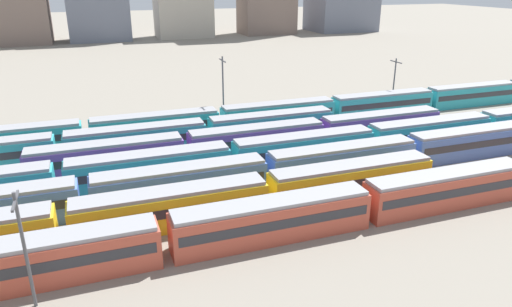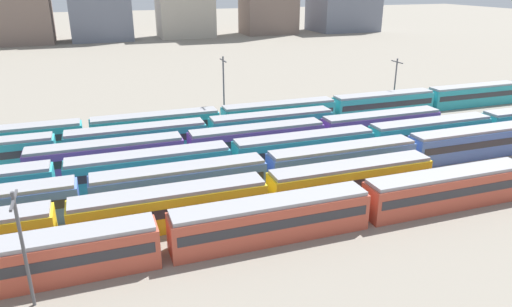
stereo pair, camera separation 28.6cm
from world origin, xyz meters
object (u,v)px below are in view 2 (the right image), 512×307
at_px(train_track_0, 365,203).
at_px(train_track_6, 333,109).
at_px(catenary_pole_1, 224,88).
at_px(train_track_2, 342,161).
at_px(catenary_pole_3, 395,81).
at_px(train_track_1, 171,207).
at_px(train_track_4, 257,140).
at_px(train_track_5, 137,140).
at_px(catenary_pole_0, 23,244).
at_px(train_track_3, 304,149).

relative_size(train_track_0, train_track_6, 0.66).
bearing_deg(train_track_0, train_track_6, 66.80).
distance_m(train_track_6, catenary_pole_1, 18.10).
xyz_separation_m(train_track_0, catenary_pole_1, (-4.00, 34.30, 4.03)).
distance_m(train_track_2, catenary_pole_3, 33.87).
height_order(train_track_0, catenary_pole_3, catenary_pole_3).
xyz_separation_m(train_track_1, catenary_pole_3, (44.46, 29.23, 3.00)).
bearing_deg(train_track_2, train_track_4, 123.10).
distance_m(train_track_5, train_track_6, 32.01).
bearing_deg(train_track_0, train_track_4, 99.22).
xyz_separation_m(train_track_2, catenary_pole_0, (-32.02, -13.30, 3.06)).
xyz_separation_m(train_track_2, catenary_pole_1, (-7.41, 23.90, 4.03)).
height_order(train_track_5, catenary_pole_0, catenary_pole_0).
relative_size(train_track_4, catenary_pole_0, 6.29).
bearing_deg(train_track_5, train_track_3, -28.46).
bearing_deg(train_track_6, catenary_pole_3, 13.26).
xyz_separation_m(train_track_0, train_track_3, (0.97, 15.60, 0.00)).
relative_size(train_track_4, train_track_6, 0.50).
bearing_deg(train_track_2, catenary_pole_1, 107.22).
bearing_deg(train_track_0, train_track_5, 125.01).
height_order(train_track_2, train_track_5, same).
bearing_deg(train_track_5, catenary_pole_0, -109.80).
xyz_separation_m(train_track_4, catenary_pole_1, (-0.63, 13.50, 4.03)).
distance_m(train_track_2, train_track_3, 5.74).
xyz_separation_m(train_track_4, catenary_pole_3, (30.45, 13.63, 3.00)).
height_order(train_track_6, catenary_pole_0, catenary_pole_0).
bearing_deg(train_track_6, train_track_4, -148.16).
relative_size(train_track_4, train_track_5, 1.00).
height_order(train_track_5, catenary_pole_1, catenary_pole_1).
xyz_separation_m(train_track_1, catenary_pole_1, (13.38, 29.10, 4.03)).
relative_size(train_track_0, catenary_pole_1, 6.95).
height_order(train_track_3, catenary_pole_0, catenary_pole_0).
distance_m(train_track_3, catenary_pole_0, 35.03).
height_order(train_track_4, train_track_5, same).
height_order(train_track_0, train_track_5, same).
relative_size(train_track_1, train_track_2, 0.60).
distance_m(train_track_3, catenary_pole_1, 19.76).
xyz_separation_m(train_track_2, train_track_6, (9.97, 20.80, 0.00)).
distance_m(train_track_4, catenary_pole_3, 33.50).
bearing_deg(train_track_2, train_track_3, 115.04).
distance_m(train_track_2, train_track_4, 12.41).
bearing_deg(train_track_4, train_track_6, 31.84).
bearing_deg(train_track_6, train_track_3, -128.47).
height_order(train_track_3, train_track_5, same).
height_order(train_track_1, train_track_4, same).
height_order(train_track_4, catenary_pole_3, catenary_pole_3).
bearing_deg(catenary_pole_1, train_track_3, -75.10).
height_order(train_track_1, catenary_pole_1, catenary_pole_1).
xyz_separation_m(train_track_4, train_track_6, (16.75, 10.40, 0.00)).
distance_m(train_track_5, catenary_pole_1, 16.94).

